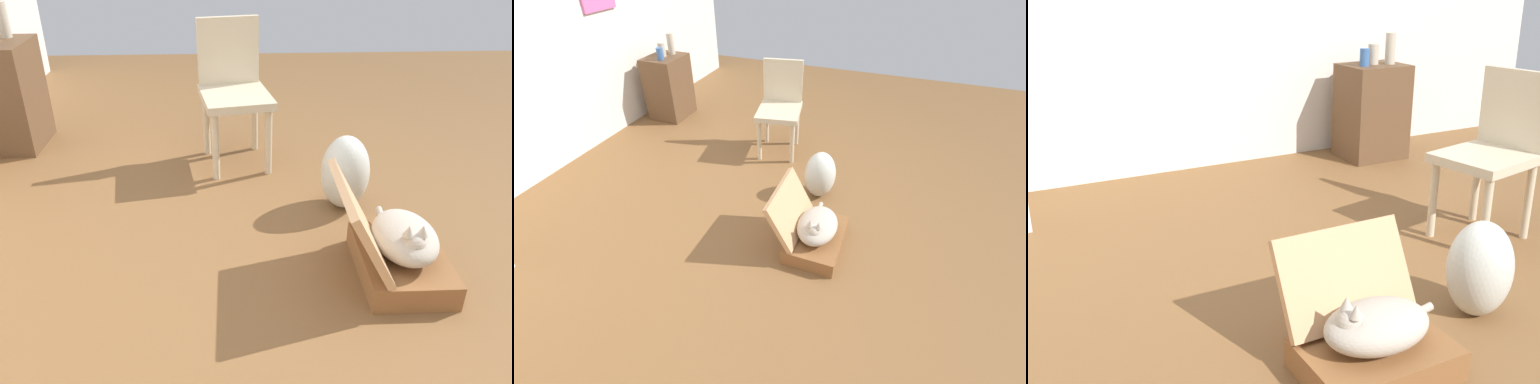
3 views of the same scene
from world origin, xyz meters
TOP-DOWN VIEW (x-y plane):
  - ground_plane at (0.00, 0.00)m, footprint 7.68×7.68m
  - suitcase_base at (-0.25, -0.42)m, footprint 0.54×0.38m
  - suitcase_lid at (-0.25, -0.21)m, footprint 0.54×0.21m
  - cat at (-0.26, -0.42)m, footprint 0.48×0.28m
  - plastic_bag_white at (0.37, -0.28)m, footprint 0.28×0.26m
  - side_table at (1.32, 1.85)m, footprint 0.47×0.39m
  - vase_short at (1.43, 1.81)m, footprint 0.08×0.08m
  - chair at (1.02, 0.32)m, footprint 0.55×0.49m

SIDE VIEW (x-z plane):
  - ground_plane at x=0.00m, z-range 0.00..0.00m
  - suitcase_base at x=-0.25m, z-range 0.00..0.12m
  - cat at x=-0.26m, z-range 0.10..0.31m
  - plastic_bag_white at x=0.37m, z-range 0.00..0.42m
  - suitcase_lid at x=-0.25m, z-range 0.12..0.47m
  - side_table at x=1.32m, z-range 0.00..0.72m
  - chair at x=1.02m, z-range 0.04..0.93m
  - vase_short at x=1.43m, z-range 0.72..0.95m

